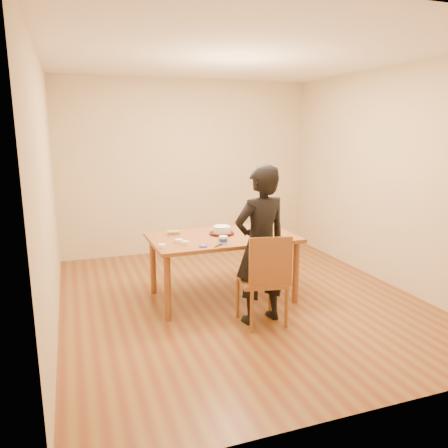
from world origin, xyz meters
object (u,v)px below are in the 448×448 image
object	(u,v)px
dining_table	(223,238)
dining_chair	(262,281)
cake	(222,230)
person	(261,245)
cake_plate	(222,233)

from	to	relation	value
dining_table	dining_chair	world-z (taller)	dining_table
dining_chair	cake	distance (m)	0.93
dining_chair	cake	size ratio (longest dim) A/B	2.16
dining_table	cake	xyz separation A→B (m)	(0.02, 0.07, 0.07)
person	cake_plate	bearing A→B (deg)	-89.86
dining_table	person	distance (m)	0.75
person	dining_table	bearing A→B (deg)	-87.72
dining_chair	cake_plate	bearing A→B (deg)	110.07
dining_table	person	bearing A→B (deg)	-79.62
dining_chair	dining_table	bearing A→B (deg)	112.05
dining_table	cake_plate	size ratio (longest dim) A/B	5.66
dining_chair	cake_plate	size ratio (longest dim) A/B	1.51
cake	person	size ratio (longest dim) A/B	0.13
cake_plate	cake	xyz separation A→B (m)	(0.00, 0.00, 0.04)
cake	person	world-z (taller)	person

